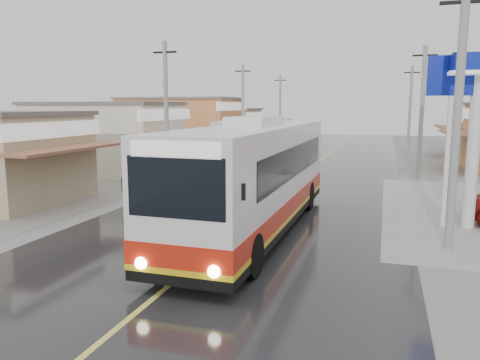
{
  "coord_description": "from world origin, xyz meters",
  "views": [
    {
      "loc": [
        4.96,
        -15.39,
        4.43
      ],
      "look_at": [
        -0.28,
        1.5,
        1.63
      ],
      "focal_mm": 35.0,
      "sensor_mm": 36.0,
      "label": 1
    }
  ],
  "objects_px": {
    "second_bus": "(255,140)",
    "tricycle_near": "(184,161)",
    "cyclist": "(186,195)",
    "coach_bus": "(256,177)",
    "tyre_stack": "(149,193)",
    "tricycle_far": "(187,158)"
  },
  "relations": [
    {
      "from": "coach_bus",
      "to": "tricycle_near",
      "type": "height_order",
      "value": "coach_bus"
    },
    {
      "from": "coach_bus",
      "to": "tricycle_far",
      "type": "distance_m",
      "value": 15.69
    },
    {
      "from": "second_bus",
      "to": "tyre_stack",
      "type": "distance_m",
      "value": 15.16
    },
    {
      "from": "second_bus",
      "to": "tricycle_near",
      "type": "height_order",
      "value": "second_bus"
    },
    {
      "from": "tyre_stack",
      "to": "tricycle_far",
      "type": "bearing_deg",
      "value": 102.02
    },
    {
      "from": "cyclist",
      "to": "tyre_stack",
      "type": "xyz_separation_m",
      "value": [
        -2.71,
        1.65,
        -0.37
      ]
    },
    {
      "from": "tricycle_near",
      "to": "tricycle_far",
      "type": "distance_m",
      "value": 2.26
    },
    {
      "from": "coach_bus",
      "to": "tyre_stack",
      "type": "xyz_separation_m",
      "value": [
        -6.56,
        4.24,
        -1.73
      ]
    },
    {
      "from": "cyclist",
      "to": "coach_bus",
      "type": "bearing_deg",
      "value": -25.73
    },
    {
      "from": "tricycle_near",
      "to": "tricycle_far",
      "type": "height_order",
      "value": "tricycle_near"
    },
    {
      "from": "tricycle_near",
      "to": "tricycle_far",
      "type": "relative_size",
      "value": 1.07
    },
    {
      "from": "tricycle_near",
      "to": "coach_bus",
      "type": "bearing_deg",
      "value": -52.68
    },
    {
      "from": "second_bus",
      "to": "tricycle_near",
      "type": "distance_m",
      "value": 8.58
    },
    {
      "from": "cyclist",
      "to": "second_bus",
      "type": "bearing_deg",
      "value": 103.33
    },
    {
      "from": "second_bus",
      "to": "tricycle_near",
      "type": "bearing_deg",
      "value": -99.86
    },
    {
      "from": "second_bus",
      "to": "tricycle_far",
      "type": "distance_m",
      "value": 6.89
    },
    {
      "from": "coach_bus",
      "to": "tyre_stack",
      "type": "relative_size",
      "value": 14.37
    },
    {
      "from": "coach_bus",
      "to": "cyclist",
      "type": "distance_m",
      "value": 4.83
    },
    {
      "from": "cyclist",
      "to": "tricycle_near",
      "type": "xyz_separation_m",
      "value": [
        -3.85,
        8.46,
        0.41
      ]
    },
    {
      "from": "tyre_stack",
      "to": "tricycle_near",
      "type": "bearing_deg",
      "value": 99.5
    },
    {
      "from": "second_bus",
      "to": "tyre_stack",
      "type": "height_order",
      "value": "second_bus"
    },
    {
      "from": "coach_bus",
      "to": "tyre_stack",
      "type": "height_order",
      "value": "coach_bus"
    }
  ]
}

